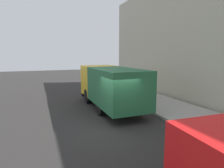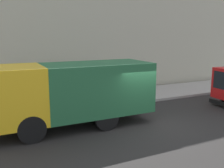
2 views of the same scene
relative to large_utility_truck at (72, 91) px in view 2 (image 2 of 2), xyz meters
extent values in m
plane|color=#282625|center=(-1.03, -3.13, -1.66)|extent=(80.00, 80.00, 0.00)
cube|color=#A59F99|center=(3.85, -3.13, -1.59)|extent=(3.76, 30.00, 0.15)
cube|color=#BAB59E|center=(6.23, -3.13, 3.48)|extent=(0.50, 30.00, 10.28)
cube|color=yellow|center=(0.01, 2.42, 0.04)|extent=(2.55, 2.32, 2.32)
cube|color=#24633B|center=(0.00, -1.19, 0.04)|extent=(2.56, 4.92, 2.31)
cylinder|color=black|center=(-1.12, 1.96, -1.12)|extent=(0.30, 1.09, 1.09)
cylinder|color=black|center=(1.13, 1.95, -1.12)|extent=(0.30, 1.09, 1.09)
cylinder|color=black|center=(-1.13, -1.19, -1.12)|extent=(0.30, 1.09, 1.09)
cylinder|color=black|center=(1.12, -1.20, -1.12)|extent=(0.30, 1.09, 1.09)
cube|color=black|center=(-0.94, -8.59, -1.42)|extent=(2.09, 0.25, 0.24)
cylinder|color=brown|center=(3.90, 1.64, -1.09)|extent=(0.37, 0.37, 0.86)
cylinder|color=#2C4F9B|center=(3.90, 1.64, -0.38)|extent=(0.50, 0.50, 0.55)
sphere|color=#D6A088|center=(3.90, 1.64, 0.01)|extent=(0.23, 0.23, 0.23)
cylinder|color=#4C5156|center=(2.35, -0.93, -0.29)|extent=(0.08, 0.08, 2.44)
cube|color=blue|center=(2.35, -0.91, 0.68)|extent=(0.44, 0.03, 0.36)
camera|label=1|loc=(-4.58, -11.74, 2.00)|focal=29.51mm
camera|label=2|loc=(-10.79, 3.22, 2.40)|focal=40.77mm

